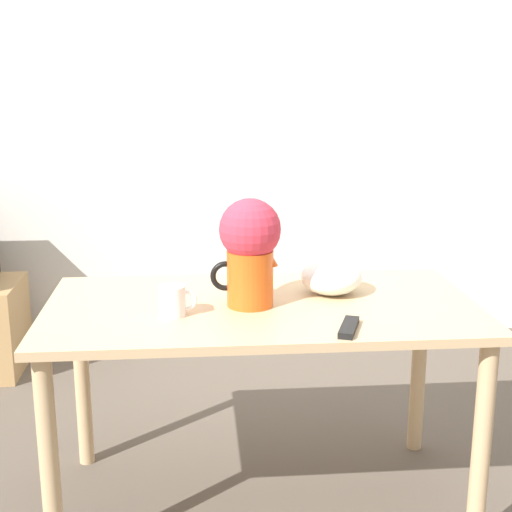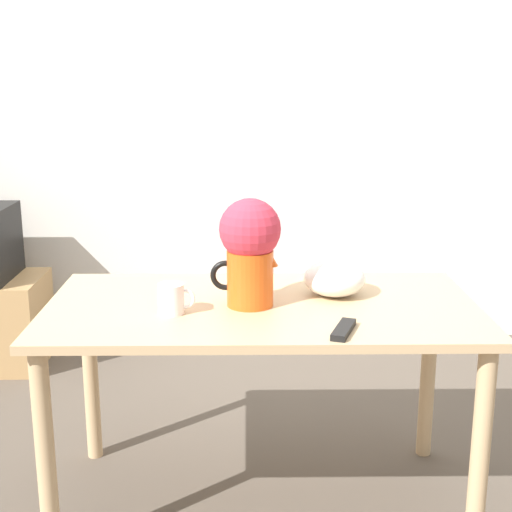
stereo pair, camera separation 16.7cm
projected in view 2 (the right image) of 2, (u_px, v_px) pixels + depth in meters
The scene contains 7 objects.
ground_plane at pixel (277, 495), 2.67m from camera, with size 12.00×12.00×0.00m, color brown.
wall_back at pixel (266, 117), 4.00m from camera, with size 8.00×0.05×2.60m.
table at pixel (262, 332), 2.47m from camera, with size 1.48×0.78×0.76m.
flower_vase at pixel (250, 245), 2.38m from camera, with size 0.24×0.21×0.37m.
coffee_mug at pixel (172, 299), 2.34m from camera, with size 0.12×0.09×0.10m.
white_bowl at pixel (334, 279), 2.53m from camera, with size 0.22×0.22×0.12m.
remote_control at pixel (343, 330), 2.17m from camera, with size 0.10×0.17×0.02m.
Camera 2 is at (-0.11, -2.37, 1.52)m, focal length 50.00 mm.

